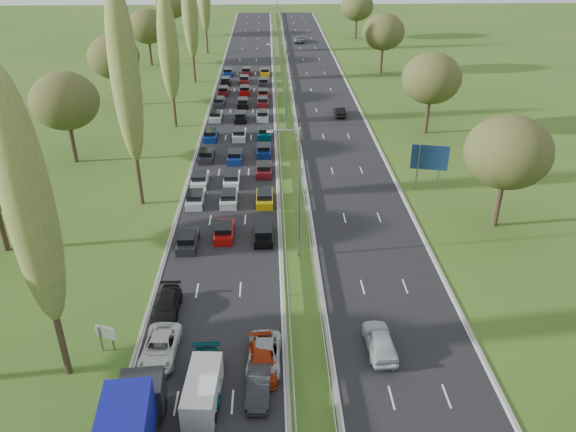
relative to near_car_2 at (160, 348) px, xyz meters
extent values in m
plane|color=#2D551A|center=(10.15, 49.65, -0.72)|extent=(260.00, 260.00, 0.00)
cube|color=black|center=(3.40, 52.15, -0.72)|extent=(10.50, 215.00, 0.04)
cube|color=black|center=(16.90, 52.15, -0.72)|extent=(10.50, 215.00, 0.04)
cube|color=gray|center=(9.00, 52.15, -0.17)|extent=(0.06, 215.00, 0.32)
cube|color=gray|center=(11.30, 52.15, -0.17)|extent=(0.06, 215.00, 0.32)
cylinder|color=gray|center=(10.15, 12.65, 5.28)|extent=(0.18, 0.18, 12.00)
cylinder|color=gray|center=(10.15, 47.65, 5.28)|extent=(0.18, 0.18, 12.00)
cylinder|color=gray|center=(10.15, 82.65, 5.28)|extent=(0.18, 0.18, 12.00)
cylinder|color=gray|center=(10.15, 117.65, 5.28)|extent=(0.18, 0.18, 12.00)
cylinder|color=#2D2116|center=(-5.85, -1.35, 2.88)|extent=(0.44, 0.44, 7.20)
ellipsoid|color=#5E6B2E|center=(-5.85, -1.35, 11.68)|extent=(2.80, 2.80, 16.00)
cylinder|color=#2D2116|center=(-5.85, 23.65, 3.24)|extent=(0.44, 0.44, 7.92)
ellipsoid|color=#5E6B2E|center=(-5.85, 23.65, 12.92)|extent=(2.80, 2.80, 17.60)
cylinder|color=#2D2116|center=(-5.85, 48.65, 2.52)|extent=(0.44, 0.44, 6.48)
ellipsoid|color=#5E6B2E|center=(-5.85, 48.65, 10.44)|extent=(2.80, 2.80, 14.40)
cylinder|color=#2D2116|center=(-5.85, 73.65, 2.88)|extent=(0.44, 0.44, 7.20)
ellipsoid|color=#5E6B2E|center=(-5.85, 73.65, 11.68)|extent=(2.80, 2.80, 16.00)
cylinder|color=#2D2116|center=(-5.85, 98.65, 3.24)|extent=(0.44, 0.44, 7.92)
cylinder|color=#2D2116|center=(-16.35, 14.65, 1.70)|extent=(0.56, 0.56, 4.84)
cylinder|color=#2D2116|center=(-16.35, 35.65, 1.70)|extent=(0.56, 0.56, 4.84)
ellipsoid|color=#38471E|center=(-16.35, 35.65, 6.98)|extent=(8.00, 8.00, 6.80)
cylinder|color=#2D2116|center=(-16.35, 59.65, 1.70)|extent=(0.56, 0.56, 4.84)
ellipsoid|color=#38471E|center=(-16.35, 59.65, 6.98)|extent=(8.00, 8.00, 6.80)
cylinder|color=#2D2116|center=(-16.35, 87.65, 1.70)|extent=(0.56, 0.56, 4.84)
ellipsoid|color=#38471E|center=(-16.35, 87.65, 6.98)|extent=(8.00, 8.00, 6.80)
cylinder|color=#2D2116|center=(-16.35, 119.65, 1.70)|extent=(0.56, 0.56, 4.84)
ellipsoid|color=#38471E|center=(-16.35, 119.65, 6.98)|extent=(8.00, 8.00, 6.80)
cylinder|color=#2D2116|center=(29.65, 17.65, 1.70)|extent=(0.56, 0.56, 4.84)
ellipsoid|color=#38471E|center=(29.65, 17.65, 6.98)|extent=(8.00, 8.00, 6.80)
cylinder|color=#2D2116|center=(29.65, 44.65, 1.70)|extent=(0.56, 0.56, 4.84)
ellipsoid|color=#38471E|center=(29.65, 44.65, 6.98)|extent=(8.00, 8.00, 6.80)
cylinder|color=#2D2116|center=(29.65, 79.65, 1.70)|extent=(0.56, 0.56, 4.84)
ellipsoid|color=#38471E|center=(29.65, 79.65, 6.98)|extent=(8.00, 8.00, 6.80)
cylinder|color=#2D2116|center=(29.65, 114.65, 1.70)|extent=(0.56, 0.56, 4.84)
ellipsoid|color=#38471E|center=(29.65, 114.65, 6.98)|extent=(8.00, 8.00, 6.80)
cube|color=black|center=(0.08, 14.74, -0.28)|extent=(1.75, 4.00, 0.80)
cube|color=#B2B7BC|center=(-0.19, 23.49, -0.28)|extent=(1.75, 4.00, 0.80)
cube|color=silver|center=(-0.24, 28.43, -0.28)|extent=(1.75, 4.00, 0.80)
cube|color=black|center=(-0.17, 35.76, -0.28)|extent=(1.75, 4.00, 0.80)
cube|color=navy|center=(-0.30, 43.13, -0.28)|extent=(1.75, 4.00, 0.80)
cube|color=#B2B7BC|center=(-0.27, 51.49, -0.28)|extent=(1.75, 4.00, 0.80)
cube|color=black|center=(-0.29, 58.76, -0.28)|extent=(1.75, 4.00, 0.80)
cube|color=#590F14|center=(-0.04, 65.31, -0.28)|extent=(1.75, 4.00, 0.80)
cube|color=black|center=(-0.08, 71.74, -0.28)|extent=(1.75, 4.00, 0.80)
cube|color=navy|center=(-0.06, 78.63, -0.28)|extent=(1.75, 4.00, 0.80)
cube|color=#A50C0A|center=(3.30, 16.39, -0.28)|extent=(1.75, 4.00, 0.80)
cube|color=#B2B7BC|center=(3.33, 23.53, -0.28)|extent=(1.75, 4.00, 0.80)
cube|color=silver|center=(3.36, 28.40, -0.28)|extent=(1.75, 4.00, 0.80)
cube|color=navy|center=(3.37, 35.30, -0.28)|extent=(1.75, 4.00, 0.80)
cube|color=silver|center=(3.60, 43.28, -0.28)|extent=(1.75, 4.00, 0.80)
cube|color=black|center=(3.47, 51.03, -0.28)|extent=(1.75, 4.00, 0.80)
cube|color=black|center=(3.56, 58.17, -0.28)|extent=(1.75, 4.00, 0.80)
cube|color=#A50C0A|center=(3.58, 65.65, -0.28)|extent=(1.75, 4.00, 0.80)
cube|color=#590F14|center=(3.21, 72.86, -0.28)|extent=(1.75, 4.00, 0.80)
cube|color=#590F14|center=(3.38, 79.21, -0.28)|extent=(1.75, 4.00, 0.80)
cube|color=black|center=(7.02, 15.80, -0.28)|extent=(1.75, 4.00, 0.80)
cube|color=#BF990C|center=(7.10, 23.42, -0.28)|extent=(1.75, 4.00, 0.80)
cube|color=#590F14|center=(7.00, 31.13, -0.28)|extent=(1.75, 4.00, 0.80)
cube|color=navy|center=(6.95, 37.32, -0.28)|extent=(1.75, 4.00, 0.80)
cube|color=#053F4C|center=(7.01, 43.93, -0.28)|extent=(1.75, 4.00, 0.80)
cube|color=#B2B7BC|center=(6.74, 51.55, -0.28)|extent=(1.75, 4.00, 0.80)
cube|color=#590F14|center=(6.71, 58.69, -0.28)|extent=(1.75, 4.00, 0.80)
cube|color=#A50C0A|center=(6.76, 63.38, -0.28)|extent=(1.75, 4.00, 0.80)
cube|color=black|center=(6.77, 70.78, -0.28)|extent=(1.75, 4.00, 0.80)
cube|color=#BF990C|center=(7.03, 78.45, -0.28)|extent=(1.75, 4.00, 0.80)
imported|color=silver|center=(0.00, 0.00, 0.00)|extent=(2.50, 5.14, 1.41)
imported|color=black|center=(-0.28, 4.85, -0.02)|extent=(1.92, 4.70, 1.36)
imported|color=#05404B|center=(3.32, -3.06, 0.07)|extent=(2.32, 5.39, 1.55)
imported|color=black|center=(6.79, -3.72, -0.02)|extent=(1.63, 4.22, 1.37)
imported|color=#A2A5AB|center=(7.13, -0.95, -0.02)|extent=(2.48, 5.00, 1.36)
imported|color=#9C2709|center=(7.00, -1.50, -0.04)|extent=(2.16, 4.69, 1.33)
imported|color=#B4B8BF|center=(15.16, 0.08, 0.10)|extent=(2.03, 4.76, 1.60)
imported|color=black|center=(18.46, 52.79, -0.01)|extent=(1.59, 4.23, 1.38)
imported|color=slate|center=(15.33, 110.74, 0.05)|extent=(2.85, 5.60, 1.51)
cube|color=black|center=(-0.12, -5.05, 0.85)|extent=(2.55, 2.30, 2.20)
cylinder|color=black|center=(-0.12, -5.10, -0.20)|extent=(2.20, 1.00, 1.00)
cube|color=silver|center=(3.37, -4.33, 0.31)|extent=(1.93, 4.83, 1.93)
cube|color=black|center=(3.37, -2.20, 0.21)|extent=(1.88, 0.77, 1.55)
cylinder|color=black|center=(2.54, -2.78, -0.38)|extent=(0.24, 0.66, 0.66)
cylinder|color=black|center=(4.19, -5.87, -0.38)|extent=(0.24, 0.66, 0.66)
cylinder|color=gray|center=(-4.15, 0.70, 0.33)|extent=(0.16, 0.16, 2.10)
cylinder|color=gray|center=(-3.35, 0.70, 0.33)|extent=(0.16, 0.16, 2.10)
cube|color=white|center=(-3.75, 0.70, 0.88)|extent=(1.45, 0.59, 1.00)
cylinder|color=gray|center=(23.85, 26.12, 1.88)|extent=(0.16, 0.16, 5.20)
cylinder|color=gray|center=(26.25, 26.12, 1.88)|extent=(0.16, 0.16, 5.20)
cube|color=navy|center=(25.05, 26.12, 3.08)|extent=(3.93, 0.94, 2.80)
camera|label=1|loc=(7.75, -29.91, 25.96)|focal=35.00mm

